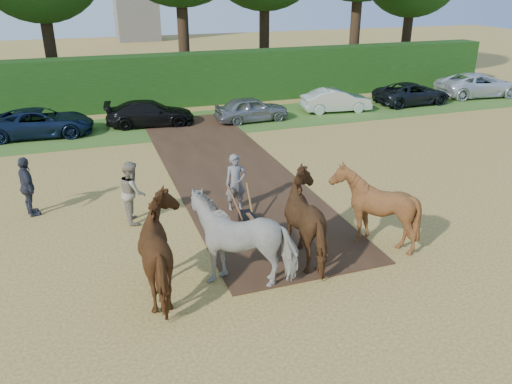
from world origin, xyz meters
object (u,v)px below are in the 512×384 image
(plough_team, at_px, (279,226))
(parked_cars, at_px, (240,106))
(spectator_far, at_px, (28,187))
(spectator_near, at_px, (133,192))

(plough_team, height_order, parked_cars, plough_team)
(spectator_far, bearing_deg, plough_team, -147.79)
(spectator_near, xyz_separation_m, spectator_far, (-3.06, 1.49, -0.00))
(spectator_far, height_order, parked_cars, spectator_far)
(spectator_near, bearing_deg, plough_team, -140.90)
(spectator_far, distance_m, plough_team, 8.31)
(plough_team, bearing_deg, spectator_near, 129.95)
(spectator_near, distance_m, spectator_far, 3.41)
(plough_team, relative_size, parked_cars, 0.18)
(plough_team, distance_m, parked_cars, 15.08)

